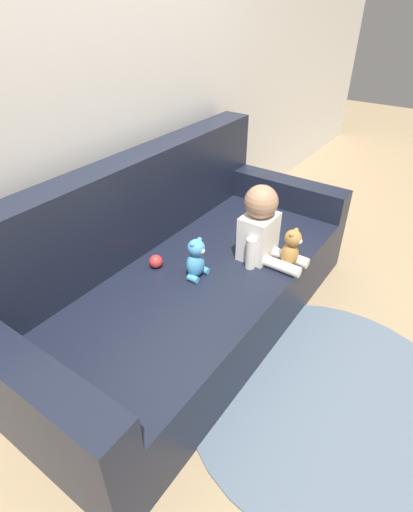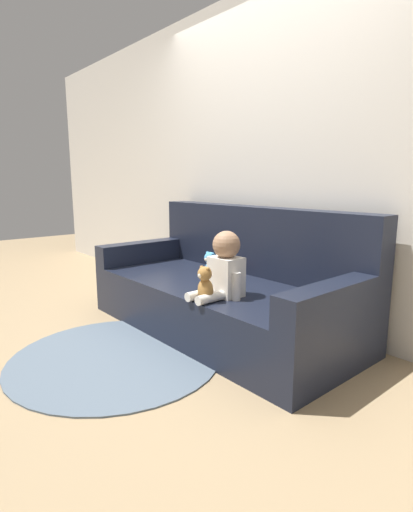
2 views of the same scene
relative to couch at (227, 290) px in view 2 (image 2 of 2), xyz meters
The scene contains 8 objects.
ground_plane 0.31m from the couch, 90.00° to the right, with size 12.00×12.00×0.00m, color #9E8460.
wall_back 1.12m from the couch, 90.00° to the left, with size 8.00×0.05×2.60m.
couch is the anchor object (origin of this frame).
person_baby 0.52m from the couch, 45.52° to the right, with size 0.29×0.37×0.42m.
teddy_bear_brown 0.62m from the couch, 56.41° to the right, with size 0.11×0.10×0.22m.
plush_toy_side 0.23m from the couch, 105.56° to the right, with size 0.13×0.10×0.22m.
toy_ball 0.18m from the couch, 136.92° to the left, with size 0.07×0.07×0.07m.
floor_rug 0.96m from the couch, 93.76° to the right, with size 1.33×1.33×0.01m.
Camera 2 is at (2.13, -1.94, 1.12)m, focal length 28.00 mm.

